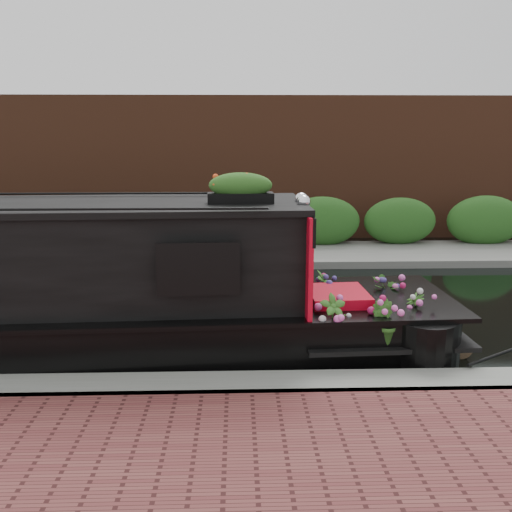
{
  "coord_description": "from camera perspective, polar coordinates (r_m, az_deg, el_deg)",
  "views": [
    {
      "loc": [
        0.13,
        -9.42,
        3.12
      ],
      "look_at": [
        0.42,
        -0.6,
        1.13
      ],
      "focal_mm": 40.0,
      "sensor_mm": 36.0,
      "label": 1
    }
  ],
  "objects": [
    {
      "name": "ground",
      "position": [
        9.93,
        -2.55,
        -5.64
      ],
      "size": [
        80.0,
        80.0,
        0.0
      ],
      "primitive_type": "plane",
      "color": "black",
      "rests_on": "ground"
    },
    {
      "name": "near_bank_coping",
      "position": [
        6.87,
        -2.85,
        -14.33
      ],
      "size": [
        40.0,
        0.6,
        0.5
      ],
      "primitive_type": "cube",
      "color": "gray",
      "rests_on": "ground"
    },
    {
      "name": "far_bank_path",
      "position": [
        13.97,
        -2.37,
        -0.21
      ],
      "size": [
        40.0,
        2.4,
        0.34
      ],
      "primitive_type": "cube",
      "color": "slate",
      "rests_on": "ground"
    },
    {
      "name": "far_hedge",
      "position": [
        14.85,
        -2.34,
        0.57
      ],
      "size": [
        40.0,
        1.1,
        2.8
      ],
      "primitive_type": "cube",
      "color": "#26571D",
      "rests_on": "ground"
    },
    {
      "name": "far_brick_wall",
      "position": [
        16.91,
        -2.29,
        2.06
      ],
      "size": [
        40.0,
        1.0,
        8.0
      ],
      "primitive_type": "cube",
      "color": "#5A301E",
      "rests_on": "ground"
    },
    {
      "name": "rope_fender",
      "position": [
        8.59,
        19.49,
        -8.23
      ],
      "size": [
        0.32,
        0.38,
        0.32
      ],
      "primitive_type": "cylinder",
      "rotation": [
        1.57,
        0.0,
        0.0
      ],
      "color": "brown",
      "rests_on": "ground"
    }
  ]
}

